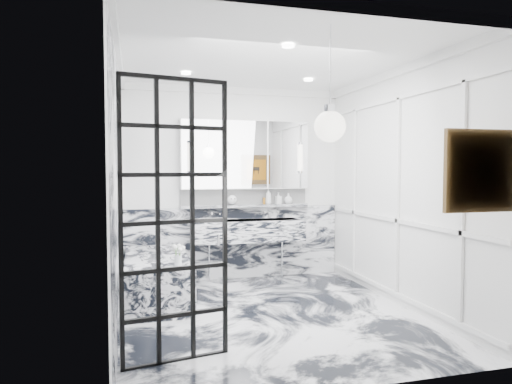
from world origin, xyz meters
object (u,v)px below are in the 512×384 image
object	(u,v)px
trough_sink	(248,230)
mirror_cabinet	(246,155)
bathtub	(157,278)
crittall_door	(175,222)

from	to	relation	value
trough_sink	mirror_cabinet	distance (m)	1.10
trough_sink	mirror_cabinet	size ratio (longest dim) A/B	0.84
mirror_cabinet	bathtub	world-z (taller)	mirror_cabinet
crittall_door	trough_sink	bearing A→B (deg)	53.05
trough_sink	mirror_cabinet	world-z (taller)	mirror_cabinet
trough_sink	bathtub	distance (m)	1.55
mirror_cabinet	trough_sink	bearing A→B (deg)	-90.00
crittall_door	bathtub	size ratio (longest dim) A/B	1.42
crittall_door	bathtub	xyz separation A→B (m)	(-0.07, 1.86, -0.90)
crittall_door	trough_sink	xyz separation A→B (m)	(1.26, 2.52, -0.44)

